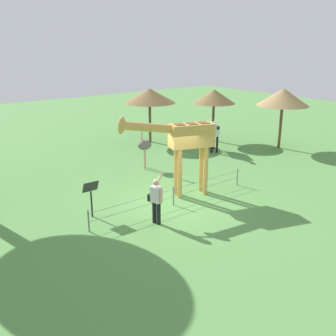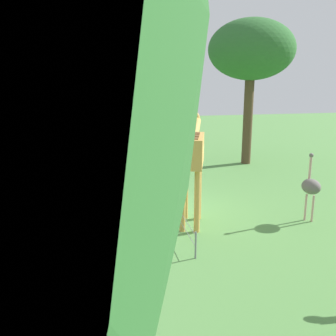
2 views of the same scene
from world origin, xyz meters
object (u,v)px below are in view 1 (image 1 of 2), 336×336
ostrich (144,145)px  shade_hut_near (283,97)px  info_sign (91,192)px  visitor (156,198)px  shade_hut_aside (150,96)px  giraffe (184,140)px  shade_hut_far (214,97)px  zebra (213,131)px

ostrich → shade_hut_near: size_ratio=0.66×
shade_hut_near → info_sign: (12.88, 1.75, -1.99)m
visitor → shade_hut_aside: shade_hut_aside is taller
giraffe → visitor: 3.06m
ostrich → shade_hut_aside: shade_hut_aside is taller
shade_hut_near → shade_hut_far: shade_hut_near is taller
info_sign → shade_hut_near: bearing=-172.3°
shade_hut_far → shade_hut_aside: (3.23, -2.17, 0.08)m
giraffe → shade_hut_far: (-7.21, -5.76, 0.46)m
shade_hut_near → zebra: bearing=-27.9°
giraffe → zebra: bearing=-144.1°
zebra → ostrich: size_ratio=0.76×
ostrich → info_sign: (4.58, 3.39, -0.23)m
giraffe → shade_hut_near: shade_hut_near is taller
zebra → shade_hut_aside: (1.54, -3.93, 1.66)m
visitor → ostrich: bearing=-120.8°
visitor → zebra: (-7.88, -5.39, 0.26)m
zebra → shade_hut_far: shade_hut_far is taller
giraffe → zebra: 6.92m
visitor → shade_hut_near: size_ratio=0.49×
visitor → zebra: size_ratio=0.99×
giraffe → shade_hut_far: size_ratio=1.17×
visitor → shade_hut_aside: 11.43m
shade_hut_aside → visitor: bearing=55.8°
visitor → shade_hut_far: 12.08m
shade_hut_aside → info_sign: shade_hut_aside is taller
shade_hut_near → info_sign: shade_hut_near is taller
giraffe → zebra: size_ratio=2.18×
ostrich → shade_hut_far: size_ratio=0.71×
visitor → info_sign: 2.33m
visitor → ostrich: size_ratio=0.75×
visitor → zebra: bearing=-145.6°
giraffe → shade_hut_aside: giraffe is taller
giraffe → ostrich: size_ratio=1.65×
visitor → ostrich: (-3.09, -5.18, 0.27)m
shade_hut_far → info_sign: size_ratio=2.40×
visitor → ostrich: 6.03m
visitor → shade_hut_aside: bearing=-124.2°
zebra → shade_hut_near: (-3.50, 1.85, 1.77)m
shade_hut_aside → shade_hut_near: bearing=131.1°
visitor → shade_hut_near: 12.10m
giraffe → shade_hut_aside: 8.89m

